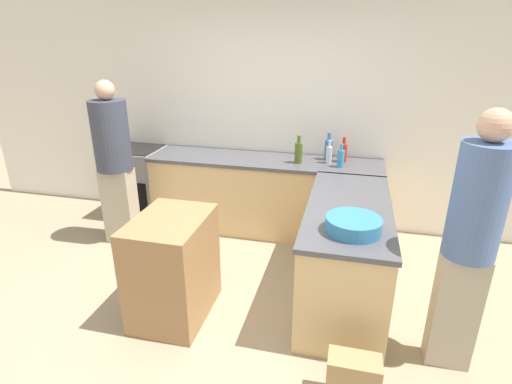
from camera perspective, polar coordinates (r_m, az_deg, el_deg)
name	(u,v)px	position (r m, az deg, el deg)	size (l,w,h in m)	color
ground_plane	(218,318)	(3.51, -5.41, -17.52)	(14.00, 14.00, 0.00)	tan
wall_back	(271,113)	(4.80, 2.15, 11.22)	(8.00, 0.06, 2.70)	white
counter_back	(264,195)	(4.72, 1.14, -0.39)	(2.66, 0.66, 0.89)	#D6B27A
counter_peninsula	(345,252)	(3.60, 12.61, -8.37)	(0.69, 1.67, 0.89)	#D6B27A
range_oven	(140,183)	(5.31, -16.30, 1.31)	(0.61, 0.60, 0.90)	#99999E
island_table	(173,267)	(3.38, -11.76, -10.49)	(0.55, 0.75, 0.88)	#997047
mixing_bowl	(353,225)	(2.94, 13.75, -4.58)	(0.40, 0.40, 0.11)	teal
olive_oil_bottle	(298,152)	(4.41, 6.09, 5.69)	(0.08, 0.08, 0.31)	#475B1E
dish_soap_bottle	(341,158)	(4.35, 12.00, 4.80)	(0.07, 0.07, 0.26)	#338CBF
vinegar_bottle_clear	(329,154)	(4.46, 10.38, 5.35)	(0.07, 0.07, 0.26)	silver
hot_sauce_bottle	(343,152)	(4.54, 12.36, 5.59)	(0.08, 0.08, 0.28)	red
water_bottle_blue	(328,149)	(4.58, 10.30, 6.06)	(0.09, 0.09, 0.31)	#386BB7
person_by_range	(114,159)	(4.53, -19.60, 4.40)	(0.38, 0.38, 1.79)	#ADA38E
person_at_peninsula	(471,238)	(2.91, 28.33, -5.80)	(0.32, 0.32, 1.83)	#ADA38E
paper_bag	(353,379)	(2.87, 13.66, -24.57)	(0.33, 0.18, 0.34)	#A88456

